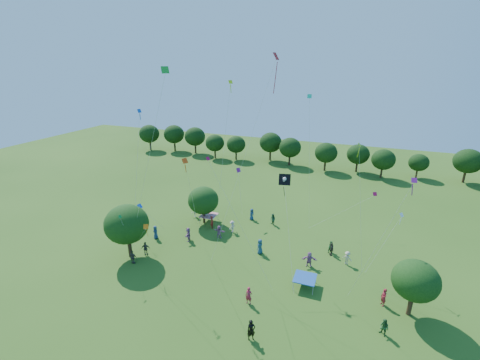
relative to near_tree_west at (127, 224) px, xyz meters
name	(u,v)px	position (x,y,z in m)	size (l,w,h in m)	color
near_tree_west	(127,224)	(0.00, 0.00, 0.00)	(5.06, 5.06, 6.58)	#422B19
near_tree_north	(203,200)	(4.36, 10.82, -0.77)	(4.36, 4.36, 5.49)	#422B19
near_tree_east	(416,281)	(30.20, 1.35, -0.57)	(4.05, 4.05, 5.56)	#422B19
treeline	(299,148)	(11.76, 42.90, -0.20)	(88.01, 8.77, 6.77)	#422B19
tent_red_stripe	(209,215)	(4.89, 11.32, -3.26)	(2.20, 2.20, 1.10)	#EC1B3E
tent_blue	(305,278)	(20.51, 1.83, -3.26)	(2.20, 2.20, 1.10)	#174796
man_in_black	(251,330)	(17.54, -6.55, -3.32)	(0.73, 0.47, 1.94)	black
crowd_person_0	(260,247)	(14.34, 6.05, -3.34)	(0.94, 0.51, 1.91)	navy
crowd_person_1	(249,296)	(15.93, -2.59, -3.38)	(0.68, 0.44, 1.82)	maroon
crowd_person_2	(273,220)	(13.85, 13.67, -3.44)	(0.84, 0.45, 1.70)	#204C33
crowd_person_3	(195,212)	(2.25, 12.02, -3.47)	(1.07, 0.48, 1.64)	beige
crowd_person_4	(331,249)	(22.48, 8.80, -3.48)	(0.95, 0.43, 1.63)	#3C3730
crowd_person_5	(219,232)	(8.16, 7.72, -3.42)	(1.63, 0.58, 1.75)	#9C5B8B
crowd_person_6	(156,232)	(0.40, 4.59, -3.40)	(0.88, 0.48, 1.79)	navy
crowd_person_7	(384,297)	(28.00, 1.77, -3.37)	(0.69, 0.44, 1.84)	maroon
crowd_person_8	(331,247)	(22.38, 9.36, -3.53)	(0.75, 0.40, 1.52)	#245427
crowd_person_9	(347,258)	(24.35, 7.50, -3.47)	(1.07, 0.48, 1.64)	#B8AE93
crowd_person_10	(133,257)	(1.29, -1.15, -3.46)	(0.98, 0.45, 1.68)	#463F38
crowd_person_11	(188,234)	(4.75, 5.58, -3.36)	(1.74, 0.62, 1.86)	#93568A
crowd_person_12	(252,214)	(10.50, 14.20, -3.43)	(0.85, 0.46, 1.73)	navy
crowd_person_13	(212,222)	(6.18, 9.72, -3.34)	(0.71, 0.46, 1.90)	maroon
crowd_person_14	(384,328)	(27.92, -2.13, -3.48)	(0.80, 0.43, 1.62)	#245426
crowd_person_15	(232,227)	(9.22, 9.71, -3.45)	(1.10, 0.50, 1.69)	beige
crowd_person_16	(146,249)	(1.58, 0.87, -3.42)	(1.02, 0.46, 1.74)	#433D36
crowd_person_17	(309,259)	(20.35, 5.57, -3.39)	(1.68, 0.60, 1.80)	#8F538A
pirate_kite	(285,181)	(17.26, 4.70, 5.97)	(3.46, 6.55, 9.61)	black
red_high_kite	(264,97)	(14.85, 4.57, 14.48)	(5.56, 5.07, 21.48)	red
small_kite_0	(363,200)	(25.47, 16.22, 0.32)	(7.89, 5.12, 4.32)	#C60B42
small_kite_1	(189,181)	(8.44, 0.23, 6.39)	(2.85, 7.12, 12.16)	#FF440D
small_kite_2	(360,178)	(24.51, 5.97, 6.85)	(2.05, 2.33, 13.22)	#A2C911
small_kite_3	(155,124)	(6.42, -1.75, 12.31)	(8.50, 2.79, 20.29)	#1B9527
small_kite_4	(142,208)	(-0.63, 3.66, 0.30)	(2.13, 2.19, 3.89)	blue
small_kite_5	(391,221)	(26.99, -2.21, 6.47)	(3.23, 3.56, 13.28)	#8A177E
small_kite_6	(396,225)	(28.51, 6.45, 2.05)	(2.92, 2.43, 6.33)	white
small_kite_7	(309,136)	(18.42, 11.57, 9.37)	(1.38, 0.83, 17.21)	#0CC290
small_kite_8	(233,209)	(14.36, -2.64, 5.53)	(5.74, 1.94, 13.21)	#BB0B3D
small_kite_9	(145,230)	(3.52, -1.26, 0.59)	(3.68, 1.81, 4.35)	#D2610B
small_kite_10	(225,141)	(10.75, 4.13, 9.81)	(4.35, 4.57, 19.03)	#C6EA14
small_kite_11	(123,224)	(1.23, -1.88, 1.17)	(1.09, 2.56, 5.51)	#167B2E
small_kite_12	(138,153)	(1.57, 1.40, 8.32)	(1.81, 1.90, 15.99)	blue
small_kite_13	(239,174)	(8.30, 14.63, 2.40)	(1.60, 2.28, 6.26)	#921877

